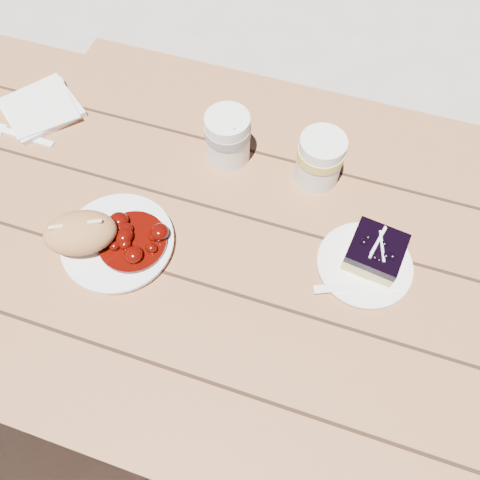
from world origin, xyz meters
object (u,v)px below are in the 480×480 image
(coffee_cup, at_px, (228,137))
(second_cup, at_px, (320,160))
(picnic_table, at_px, (299,305))
(dessert_plate, at_px, (364,265))
(blueberry_cake, at_px, (375,252))
(bread_roll, at_px, (80,233))
(main_plate, at_px, (118,243))

(coffee_cup, bearing_deg, second_cup, 0.77)
(picnic_table, xyz_separation_m, dessert_plate, (0.09, 0.05, 0.17))
(blueberry_cake, relative_size, second_cup, 0.94)
(picnic_table, height_order, bread_roll, bread_roll)
(main_plate, height_order, second_cup, second_cup)
(main_plate, bearing_deg, second_cup, 40.46)
(bread_roll, bearing_deg, picnic_table, 10.05)
(picnic_table, xyz_separation_m, second_cup, (-0.04, 0.22, 0.22))
(second_cup, bearing_deg, blueberry_cake, -47.56)
(dessert_plate, relative_size, blueberry_cake, 1.62)
(bread_roll, bearing_deg, second_cup, 37.97)
(blueberry_cake, bearing_deg, main_plate, -158.32)
(bread_roll, bearing_deg, blueberry_cake, 14.63)
(main_plate, relative_size, bread_roll, 1.56)
(picnic_table, height_order, blueberry_cake, blueberry_cake)
(picnic_table, distance_m, dessert_plate, 0.20)
(coffee_cup, xyz_separation_m, second_cup, (0.19, 0.00, 0.00))
(main_plate, height_order, bread_roll, bread_roll)
(dessert_plate, xyz_separation_m, blueberry_cake, (0.01, 0.01, 0.03))
(main_plate, distance_m, blueberry_cake, 0.47)
(bread_roll, distance_m, coffee_cup, 0.34)
(dessert_plate, height_order, coffee_cup, coffee_cup)
(second_cup, bearing_deg, bread_roll, -142.03)
(coffee_cup, bearing_deg, dessert_plate, -27.67)
(dessert_plate, distance_m, second_cup, 0.22)
(main_plate, xyz_separation_m, coffee_cup, (0.13, 0.27, 0.05))
(blueberry_cake, height_order, coffee_cup, coffee_cup)
(blueberry_cake, bearing_deg, dessert_plate, -115.98)
(bread_roll, xyz_separation_m, second_cup, (0.37, 0.29, 0.01))
(picnic_table, distance_m, second_cup, 0.31)
(main_plate, bearing_deg, coffee_cup, 64.41)
(bread_roll, relative_size, blueberry_cake, 1.26)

